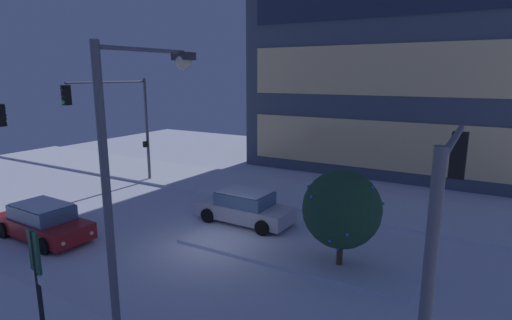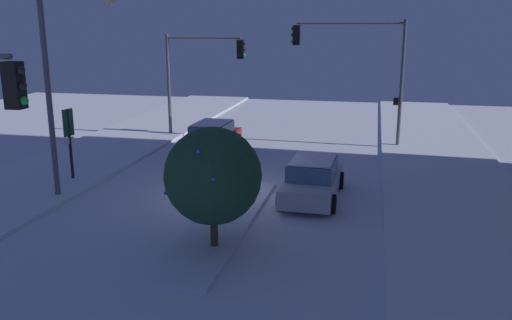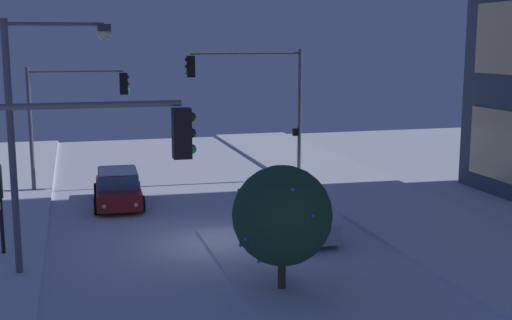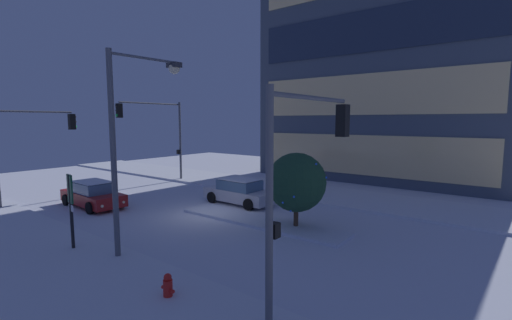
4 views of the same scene
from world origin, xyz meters
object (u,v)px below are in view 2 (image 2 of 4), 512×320
Objects in this scene: street_lamp_arched at (66,65)px; parking_info_sign at (69,136)px; traffic_light_corner_near_left at (200,65)px; car_near at (212,138)px; decorated_tree_median at (213,176)px; car_far at (313,179)px; traffic_light_corner_far_left at (359,59)px.

street_lamp_arched is 2.49× the size of parking_info_sign.
car_near is at bearing -63.65° from traffic_light_corner_near_left.
parking_info_sign is 9.27m from decorated_tree_median.
car_far is 9.86m from parking_info_sign.
street_lamp_arched is (8.32, -2.57, 4.15)m from car_near.
street_lamp_arched is at bearing -94.22° from traffic_light_corner_near_left.
traffic_light_corner_far_left is (-3.02, 6.94, 3.79)m from car_near.
car_near is 12.15m from decorated_tree_median.
parking_info_sign is at bearing -30.85° from car_near.
street_lamp_arched reaches higher than decorated_tree_median.
car_far is at bearing 16.86° from street_lamp_arched.
parking_info_sign is (9.67, -2.31, -2.11)m from traffic_light_corner_near_left.
traffic_light_corner_far_left is (-9.28, 1.17, 3.79)m from car_far.
traffic_light_corner_far_left is 0.87× the size of street_lamp_arched.
car_far is at bearing 9.61° from parking_info_sign.
traffic_light_corner_far_left is 14.57m from parking_info_sign.
car_far is 0.62× the size of street_lamp_arched.
traffic_light_corner_far_left reaches higher than traffic_light_corner_near_left.
traffic_light_corner_near_left is at bearing -151.68° from car_near.
traffic_light_corner_near_left is (-9.70, -7.48, 3.30)m from car_far.
traffic_light_corner_near_left reaches higher than car_far.
traffic_light_corner_far_left reaches higher than car_far.
street_lamp_arched reaches higher than car_near.
traffic_light_corner_near_left is at bearing 88.77° from street_lamp_arched.
traffic_light_corner_near_left is at bearing 86.35° from parking_info_sign.
parking_info_sign reaches higher than car_far.
decorated_tree_median is at bearing -24.32° from street_lamp_arched.
traffic_light_corner_near_left is (-3.44, -1.70, 3.30)m from car_near.
decorated_tree_median is at bearing 158.98° from car_far.
street_lamp_arched is at bearing -15.20° from car_near.
decorated_tree_median reaches higher than car_far.
street_lamp_arched is (2.06, -8.34, 4.15)m from car_far.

